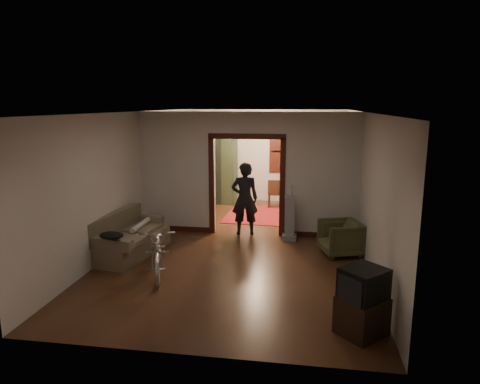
% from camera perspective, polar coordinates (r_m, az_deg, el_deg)
% --- Properties ---
extents(floor, '(5.00, 8.50, 0.01)m').
position_cam_1_polar(floor, '(9.32, 0.28, -6.87)').
color(floor, '#351C10').
rests_on(floor, ground).
extents(ceiling, '(5.00, 8.50, 0.01)m').
position_cam_1_polar(ceiling, '(8.84, 0.30, 10.60)').
color(ceiling, white).
rests_on(ceiling, floor).
extents(wall_back, '(5.00, 0.02, 2.80)m').
position_cam_1_polar(wall_back, '(13.15, 3.03, 4.83)').
color(wall_back, beige).
rests_on(wall_back, floor).
extents(wall_left, '(0.02, 8.50, 2.80)m').
position_cam_1_polar(wall_left, '(9.66, -14.55, 1.97)').
color(wall_left, beige).
rests_on(wall_left, floor).
extents(wall_right, '(0.02, 8.50, 2.80)m').
position_cam_1_polar(wall_right, '(8.96, 16.31, 1.14)').
color(wall_right, beige).
rests_on(wall_right, floor).
extents(partition_wall, '(5.00, 0.14, 2.80)m').
position_cam_1_polar(partition_wall, '(9.71, 0.94, 2.40)').
color(partition_wall, beige).
rests_on(partition_wall, floor).
extents(door_casing, '(1.74, 0.20, 2.32)m').
position_cam_1_polar(door_casing, '(9.76, 0.94, 0.66)').
color(door_casing, '#35130C').
rests_on(door_casing, floor).
extents(far_window, '(0.98, 0.06, 1.28)m').
position_cam_1_polar(far_window, '(13.05, 6.09, 5.38)').
color(far_window, black).
rests_on(far_window, wall_back).
extents(chandelier, '(0.24, 0.24, 0.24)m').
position_cam_1_polar(chandelier, '(11.34, 2.18, 8.56)').
color(chandelier, '#FFE0A5').
rests_on(chandelier, ceiling).
extents(light_switch, '(0.08, 0.01, 0.12)m').
position_cam_1_polar(light_switch, '(9.58, 7.12, 1.27)').
color(light_switch, silver).
rests_on(light_switch, partition_wall).
extents(sofa, '(1.10, 1.95, 0.85)m').
position_cam_1_polar(sofa, '(8.83, -14.44, -5.43)').
color(sofa, brown).
rests_on(sofa, floor).
extents(rolled_paper, '(0.11, 0.86, 0.11)m').
position_cam_1_polar(rolled_paper, '(9.03, -13.14, -4.29)').
color(rolled_paper, beige).
rests_on(rolled_paper, sofa).
extents(jacket, '(0.43, 0.33, 0.13)m').
position_cam_1_polar(jacket, '(7.95, -16.76, -5.55)').
color(jacket, black).
rests_on(jacket, sofa).
extents(bicycle, '(1.12, 1.82, 0.90)m').
position_cam_1_polar(bicycle, '(7.75, -10.87, -7.48)').
color(bicycle, silver).
rests_on(bicycle, floor).
extents(armchair, '(0.95, 0.93, 0.69)m').
position_cam_1_polar(armchair, '(8.80, 13.23, -5.97)').
color(armchair, '#484828').
rests_on(armchair, floor).
extents(tv_stand, '(0.75, 0.75, 0.51)m').
position_cam_1_polar(tv_stand, '(6.02, 15.93, -15.58)').
color(tv_stand, black).
rests_on(tv_stand, floor).
extents(crt_tv, '(0.70, 0.70, 0.45)m').
position_cam_1_polar(crt_tv, '(5.84, 16.16, -11.85)').
color(crt_tv, black).
rests_on(crt_tv, tv_stand).
extents(vacuum, '(0.36, 0.32, 1.00)m').
position_cam_1_polar(vacuum, '(9.48, 6.66, -3.49)').
color(vacuum, gray).
rests_on(vacuum, floor).
extents(person, '(0.68, 0.52, 1.68)m').
position_cam_1_polar(person, '(9.76, 0.63, -0.90)').
color(person, black).
rests_on(person, floor).
extents(oriental_rug, '(1.60, 2.06, 0.02)m').
position_cam_1_polar(oriental_rug, '(11.65, 2.08, -3.04)').
color(oriental_rug, maroon).
rests_on(oriental_rug, floor).
extents(locker, '(1.06, 0.67, 1.99)m').
position_cam_1_polar(locker, '(12.90, -2.78, 2.89)').
color(locker, '#23311D').
rests_on(locker, floor).
extents(globe, '(0.26, 0.26, 0.26)m').
position_cam_1_polar(globe, '(12.79, -2.82, 7.07)').
color(globe, '#1E5972').
rests_on(globe, locker).
extents(desk, '(1.08, 0.76, 0.72)m').
position_cam_1_polar(desk, '(12.86, 7.56, -0.11)').
color(desk, black).
rests_on(desk, floor).
extents(desk_chair, '(0.47, 0.47, 0.84)m').
position_cam_1_polar(desk_chair, '(12.42, 4.66, -0.19)').
color(desk_chair, black).
rests_on(desk_chair, floor).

